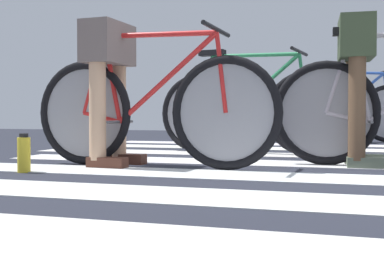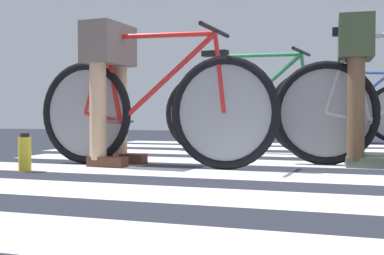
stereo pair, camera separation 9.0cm
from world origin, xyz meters
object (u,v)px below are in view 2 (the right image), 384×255
at_px(cyclist_2_of_4, 356,70).
at_px(water_bottle, 25,153).
at_px(cyclist_4_of_4, 327,92).
at_px(bicycle_1_of_4, 150,109).
at_px(bicycle_3_of_4, 251,110).
at_px(cyclist_1_of_4, 110,74).
at_px(bicycle_4_of_4, 352,112).

height_order(cyclist_2_of_4, water_bottle, cyclist_2_of_4).
bearing_deg(water_bottle, cyclist_4_of_4, 67.88).
xyz_separation_m(bicycle_1_of_4, cyclist_4_of_4, (0.96, 3.40, 0.25)).
bearing_deg(bicycle_3_of_4, bicycle_1_of_4, -98.49).
distance_m(cyclist_2_of_4, cyclist_4_of_4, 2.95).
bearing_deg(water_bottle, bicycle_3_of_4, 60.13).
height_order(bicycle_1_of_4, bicycle_3_of_4, same).
distance_m(bicycle_1_of_4, cyclist_2_of_4, 1.41).
relative_size(cyclist_1_of_4, cyclist_4_of_4, 0.99).
relative_size(bicycle_3_of_4, bicycle_4_of_4, 1.01).
distance_m(bicycle_4_of_4, water_bottle, 4.39).
xyz_separation_m(cyclist_2_of_4, cyclist_4_of_4, (-0.34, 2.93, -0.02)).
bearing_deg(bicycle_1_of_4, bicycle_3_of_4, 76.24).
relative_size(cyclist_4_of_4, water_bottle, 4.16).
relative_size(cyclist_2_of_4, bicycle_3_of_4, 0.58).
bearing_deg(cyclist_2_of_4, bicycle_4_of_4, 87.80).
bearing_deg(cyclist_1_of_4, cyclist_2_of_4, 19.52).
bearing_deg(bicycle_4_of_4, cyclist_2_of_4, -100.95).
distance_m(cyclist_1_of_4, cyclist_4_of_4, 3.61).
bearing_deg(cyclist_4_of_4, water_bottle, -123.68).
distance_m(cyclist_2_of_4, bicycle_4_of_4, 3.00).
height_order(bicycle_1_of_4, cyclist_1_of_4, cyclist_1_of_4).
bearing_deg(bicycle_3_of_4, cyclist_1_of_4, -110.25).
height_order(cyclist_1_of_4, bicycle_4_of_4, cyclist_1_of_4).
bearing_deg(water_bottle, bicycle_4_of_4, 64.50).
bearing_deg(cyclist_2_of_4, bicycle_1_of_4, -162.69).
bearing_deg(cyclist_1_of_4, water_bottle, -117.75).
height_order(cyclist_1_of_4, bicycle_3_of_4, cyclist_1_of_4).
bearing_deg(bicycle_3_of_4, cyclist_4_of_4, 84.30).
bearing_deg(cyclist_4_of_4, bicycle_4_of_4, 0.00).
relative_size(bicycle_3_of_4, water_bottle, 7.36).
bearing_deg(bicycle_1_of_4, water_bottle, -138.02).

